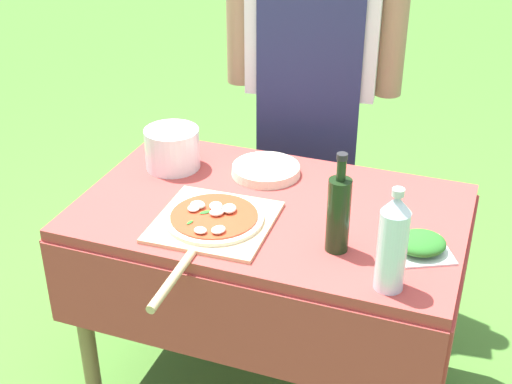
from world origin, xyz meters
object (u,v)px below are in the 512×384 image
prep_table (271,237)px  water_bottle (393,242)px  pizza_on_peel (212,222)px  mixing_tub (172,148)px  oil_bottle (338,213)px  herb_container (421,244)px  plate_stack (266,170)px  person_cook (314,48)px

prep_table → water_bottle: 0.54m
pizza_on_peel → mixing_tub: mixing_tub is taller
oil_bottle → prep_table: bearing=147.1°
pizza_on_peel → herb_container: herb_container is taller
oil_bottle → plate_stack: oil_bottle is taller
water_bottle → plate_stack: size_ratio=1.26×
prep_table → oil_bottle: oil_bottle is taller
person_cook → plate_stack: bearing=81.1°
person_cook → mixing_tub: person_cook is taller
pizza_on_peel → oil_bottle: bearing=-0.5°
prep_table → person_cook: bearing=95.9°
person_cook → oil_bottle: (0.30, -0.80, -0.17)m
person_cook → mixing_tub: 0.64m
prep_table → pizza_on_peel: bearing=-126.5°
water_bottle → plate_stack: bearing=136.3°
water_bottle → plate_stack: water_bottle is taller
person_cook → pizza_on_peel: size_ratio=2.89×
herb_container → water_bottle: bearing=-105.3°
pizza_on_peel → herb_container: bearing=5.1°
herb_container → mixing_tub: mixing_tub is taller
prep_table → water_bottle: bearing=-34.3°
person_cook → plate_stack: 0.53m
herb_container → person_cook: bearing=125.1°
person_cook → herb_container: (0.52, -0.74, -0.26)m
prep_table → plate_stack: plate_stack is taller
water_bottle → herb_container: bearing=74.7°
pizza_on_peel → plate_stack: (0.04, 0.35, 0.00)m
prep_table → water_bottle: (0.40, -0.27, 0.24)m
oil_bottle → herb_container: bearing=16.3°
person_cook → pizza_on_peel: person_cook is taller
prep_table → person_cook: (-0.07, 0.64, 0.39)m
prep_table → water_bottle: size_ratio=4.14×
prep_table → pizza_on_peel: pizza_on_peel is taller
water_bottle → mixing_tub: 0.89m
oil_bottle → mixing_tub: (-0.63, 0.29, -0.05)m
oil_bottle → plate_stack: bearing=133.1°
person_cook → water_bottle: 1.04m
person_cook → herb_container: person_cook is taller
water_bottle → herb_container: size_ratio=1.34×
prep_table → pizza_on_peel: (-0.12, -0.16, 0.12)m
pizza_on_peel → plate_stack: pizza_on_peel is taller
pizza_on_peel → mixing_tub: (-0.27, 0.30, 0.05)m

